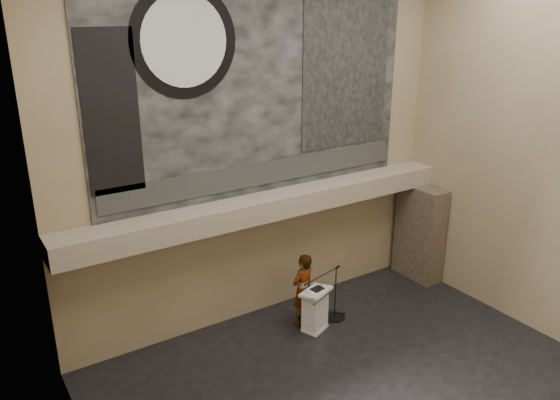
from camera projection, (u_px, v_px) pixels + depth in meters
floor at (367, 395)px, 10.92m from camera, size 10.00×10.00×0.00m
wall_back at (261, 148)px, 12.66m from camera, size 10.00×0.02×8.50m
wall_left at (87, 264)px, 6.94m from camera, size 0.02×8.00×8.50m
wall_right at (548, 155)px, 12.06m from camera, size 0.02×8.00×8.50m
soffit at (271, 205)px, 12.78m from camera, size 10.00×0.80×0.50m
sprinkler_left at (211, 231)px, 12.02m from camera, size 0.04×0.04×0.06m
sprinkler_right at (335, 202)px, 13.81m from camera, size 0.04×0.04×0.06m
banner at (261, 85)px, 12.16m from camera, size 8.00×0.05×5.00m
banner_text_strip at (263, 173)px, 12.81m from camera, size 7.76×0.02×0.55m
banner_clock_rim at (184, 41)px, 10.87m from camera, size 2.30×0.02×2.30m
banner_clock_face at (185, 41)px, 10.85m from camera, size 1.84×0.02×1.84m
banner_building_print at (346, 74)px, 13.32m from camera, size 2.60×0.02×3.60m
banner_brick_print at (111, 114)px, 10.48m from camera, size 1.10×0.02×3.20m
stone_pier at (420, 232)px, 15.34m from camera, size 0.60×1.40×2.70m
lectern at (315, 311)px, 12.91m from camera, size 0.87×0.75×1.14m
binder at (318, 289)px, 12.74m from camera, size 0.32×0.27×0.04m
papers at (313, 291)px, 12.69m from camera, size 0.27×0.34×0.00m
speaker_person at (303, 290)px, 13.09m from camera, size 0.76×0.59×1.85m
mic_stand at (334, 311)px, 13.56m from camera, size 1.40×0.55×1.41m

